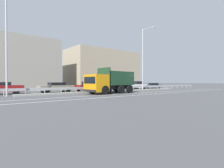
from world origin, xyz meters
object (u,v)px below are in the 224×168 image
at_px(dump_truck, 106,84).
at_px(street_lamp_0, 7,38).
at_px(parked_car_4, 114,86).
at_px(parked_car_5, 137,85).
at_px(median_road_sign, 122,82).
at_px(parked_car_3, 88,86).
at_px(parked_car_1, 3,88).
at_px(parked_car_6, 154,86).
at_px(parked_car_2, 56,87).
at_px(street_lamp_1, 143,57).

bearing_deg(dump_truck, street_lamp_0, 71.42).
distance_m(parked_car_4, parked_car_5, 5.77).
distance_m(dump_truck, parked_car_4, 9.44).
bearing_deg(median_road_sign, parked_car_3, 136.65).
bearing_deg(street_lamp_0, parked_car_3, 17.70).
relative_size(dump_truck, median_road_sign, 2.63).
distance_m(parked_car_1, parked_car_5, 22.63).
bearing_deg(parked_car_3, parked_car_4, -90.92).
height_order(dump_truck, parked_car_4, dump_truck).
height_order(parked_car_4, parked_car_6, parked_car_4).
distance_m(parked_car_1, parked_car_6, 28.08).
relative_size(parked_car_2, parked_car_4, 1.12).
relative_size(median_road_sign, parked_car_5, 0.66).
relative_size(median_road_sign, parked_car_4, 0.62).
xyz_separation_m(parked_car_2, parked_car_5, (16.50, 0.31, 0.06)).
height_order(street_lamp_1, parked_car_5, street_lamp_1).
xyz_separation_m(parked_car_1, parked_car_3, (11.40, -0.51, 0.01)).
relative_size(street_lamp_0, parked_car_1, 2.42).
bearing_deg(street_lamp_1, parked_car_2, 164.93).
bearing_deg(parked_car_3, parked_car_2, 86.54).
height_order(median_road_sign, parked_car_1, median_road_sign).
bearing_deg(parked_car_4, parked_car_2, 95.22).
distance_m(parked_car_3, parked_car_4, 5.47).
bearing_deg(parked_car_2, dump_truck, -149.66).
relative_size(parked_car_4, parked_car_5, 1.07).
height_order(parked_car_2, parked_car_6, parked_car_2).
distance_m(dump_truck, street_lamp_1, 11.09).
distance_m(street_lamp_0, parked_car_5, 23.66).
bearing_deg(dump_truck, parked_car_2, 28.44).
bearing_deg(parked_car_2, parked_car_5, -91.75).
height_order(street_lamp_0, parked_car_2, street_lamp_0).
bearing_deg(street_lamp_1, parked_car_1, 167.69).
bearing_deg(parked_car_5, parked_car_6, -85.70).
distance_m(parked_car_5, parked_car_6, 5.45).
xyz_separation_m(dump_truck, parked_car_3, (1.28, 6.23, -0.45)).
bearing_deg(parked_car_3, median_road_sign, -138.14).
bearing_deg(parked_car_6, parked_car_3, -92.56).
distance_m(dump_truck, parked_car_1, 12.17).
bearing_deg(parked_car_5, median_road_sign, 120.23).
xyz_separation_m(street_lamp_1, parked_car_5, (2.69, 4.02, -5.00)).
distance_m(parked_car_1, parked_car_2, 6.16).
bearing_deg(parked_car_6, parked_car_1, -93.96).
bearing_deg(dump_truck, street_lamp_1, -81.02).
height_order(median_road_sign, street_lamp_0, street_lamp_0).
height_order(median_road_sign, parked_car_4, median_road_sign).
distance_m(street_lamp_0, parked_car_1, 6.54).
bearing_deg(parked_car_2, street_lamp_0, 116.74).
bearing_deg(parked_car_1, dump_truck, 60.61).
bearing_deg(parked_car_6, street_lamp_0, -85.48).
relative_size(street_lamp_1, parked_car_3, 2.54).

